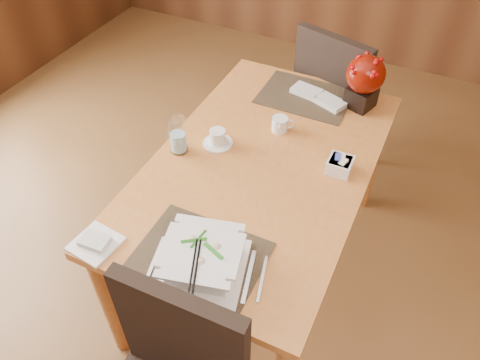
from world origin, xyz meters
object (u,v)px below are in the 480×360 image
at_px(water_glass, 178,135).
at_px(bread_plate, 96,244).
at_px(dining_table, 261,178).
at_px(coffee_cup, 218,138).
at_px(sugar_caddy, 340,165).
at_px(berry_decor, 365,79).
at_px(far_chair, 337,99).
at_px(soup_setting, 202,260).
at_px(creamer_jug, 280,124).

bearing_deg(water_glass, bread_plate, -90.61).
xyz_separation_m(dining_table, coffee_cup, (-0.23, 0.03, 0.13)).
bearing_deg(coffee_cup, sugar_caddy, 7.02).
xyz_separation_m(sugar_caddy, berry_decor, (-0.05, 0.50, 0.12)).
relative_size(dining_table, bread_plate, 9.53).
bearing_deg(coffee_cup, water_glass, -139.90).
relative_size(water_glass, bread_plate, 1.12).
xyz_separation_m(coffee_cup, water_glass, (-0.13, -0.11, 0.06)).
bearing_deg(berry_decor, far_chair, 120.69).
bearing_deg(bread_plate, water_glass, 89.39).
bearing_deg(soup_setting, creamer_jug, 79.73).
height_order(coffee_cup, bread_plate, coffee_cup).
bearing_deg(water_glass, sugar_caddy, 14.86).
distance_m(dining_table, bread_plate, 0.77).
xyz_separation_m(coffee_cup, far_chair, (0.33, 0.85, -0.22)).
xyz_separation_m(berry_decor, bread_plate, (-0.64, -1.26, -0.15)).
xyz_separation_m(coffee_cup, bread_plate, (-0.14, -0.70, -0.03)).
bearing_deg(sugar_caddy, water_glass, -165.14).
xyz_separation_m(soup_setting, far_chair, (0.06, 1.47, -0.25)).
distance_m(water_glass, far_chair, 1.10).
bearing_deg(bread_plate, coffee_cup, 78.60).
bearing_deg(creamer_jug, dining_table, -110.01).
bearing_deg(creamer_jug, berry_decor, 26.93).
distance_m(water_glass, creamer_jug, 0.48).
height_order(soup_setting, sugar_caddy, soup_setting).
relative_size(coffee_cup, water_glass, 0.77).
bearing_deg(soup_setting, far_chair, 73.63).
height_order(creamer_jug, far_chair, far_chair).
height_order(water_glass, berry_decor, berry_decor).
relative_size(dining_table, coffee_cup, 11.12).
distance_m(dining_table, berry_decor, 0.70).
bearing_deg(sugar_caddy, creamer_jug, 156.24).
bearing_deg(dining_table, bread_plate, -118.91).
distance_m(dining_table, coffee_cup, 0.26).
bearing_deg(sugar_caddy, soup_setting, -111.93).
distance_m(soup_setting, coffee_cup, 0.68).
bearing_deg(far_chair, bread_plate, 89.78).
xyz_separation_m(creamer_jug, berry_decor, (0.28, 0.35, 0.12)).
relative_size(soup_setting, sugar_caddy, 3.49).
relative_size(creamer_jug, berry_decor, 0.35).
distance_m(soup_setting, berry_decor, 1.21).
relative_size(berry_decor, bread_plate, 1.74).
relative_size(soup_setting, coffee_cup, 2.61).
bearing_deg(coffee_cup, bread_plate, -101.40).
bearing_deg(far_chair, sugar_caddy, 122.15).
xyz_separation_m(water_glass, far_chair, (0.46, 0.96, -0.28)).
height_order(sugar_caddy, berry_decor, berry_decor).
height_order(dining_table, far_chair, far_chair).
bearing_deg(soup_setting, berry_decor, 65.07).
relative_size(dining_table, creamer_jug, 15.57).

